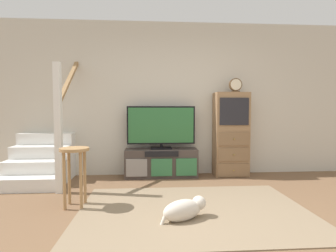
{
  "coord_description": "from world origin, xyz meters",
  "views": [
    {
      "loc": [
        -0.5,
        -2.34,
        1.14
      ],
      "look_at": [
        -0.21,
        1.73,
        0.91
      ],
      "focal_mm": 28.46,
      "sensor_mm": 36.0,
      "label": 1
    }
  ],
  "objects_px": {
    "media_console": "(161,163)",
    "television": "(161,126)",
    "side_cabinet": "(231,134)",
    "bar_stool_near": "(75,163)",
    "desk_clock": "(236,85)",
    "dog": "(185,209)"
  },
  "relations": [
    {
      "from": "media_console",
      "to": "television",
      "type": "height_order",
      "value": "television"
    },
    {
      "from": "side_cabinet",
      "to": "bar_stool_near",
      "type": "distance_m",
      "value": 2.69
    },
    {
      "from": "media_console",
      "to": "desk_clock",
      "type": "distance_m",
      "value": 1.86
    },
    {
      "from": "media_console",
      "to": "side_cabinet",
      "type": "relative_size",
      "value": 0.85
    },
    {
      "from": "desk_clock",
      "to": "dog",
      "type": "relative_size",
      "value": 0.48
    },
    {
      "from": "television",
      "to": "side_cabinet",
      "type": "xyz_separation_m",
      "value": [
        1.22,
        -0.01,
        -0.15
      ]
    },
    {
      "from": "desk_clock",
      "to": "bar_stool_near",
      "type": "height_order",
      "value": "desk_clock"
    },
    {
      "from": "television",
      "to": "desk_clock",
      "type": "height_order",
      "value": "desk_clock"
    },
    {
      "from": "television",
      "to": "desk_clock",
      "type": "xyz_separation_m",
      "value": [
        1.29,
        -0.03,
        0.7
      ]
    },
    {
      "from": "media_console",
      "to": "side_cabinet",
      "type": "height_order",
      "value": "side_cabinet"
    },
    {
      "from": "television",
      "to": "side_cabinet",
      "type": "distance_m",
      "value": 1.23
    },
    {
      "from": "dog",
      "to": "media_console",
      "type": "bearing_deg",
      "value": 95.07
    },
    {
      "from": "television",
      "to": "bar_stool_near",
      "type": "height_order",
      "value": "television"
    },
    {
      "from": "desk_clock",
      "to": "dog",
      "type": "height_order",
      "value": "desk_clock"
    },
    {
      "from": "television",
      "to": "bar_stool_near",
      "type": "xyz_separation_m",
      "value": [
        -1.08,
        -1.38,
        -0.35
      ]
    },
    {
      "from": "media_console",
      "to": "television",
      "type": "bearing_deg",
      "value": 90.0
    },
    {
      "from": "bar_stool_near",
      "to": "dog",
      "type": "distance_m",
      "value": 1.4
    },
    {
      "from": "media_console",
      "to": "television",
      "type": "xyz_separation_m",
      "value": [
        -0.0,
        0.02,
        0.63
      ]
    },
    {
      "from": "television",
      "to": "bar_stool_near",
      "type": "bearing_deg",
      "value": -128.03
    },
    {
      "from": "side_cabinet",
      "to": "bar_stool_near",
      "type": "relative_size",
      "value": 2.06
    },
    {
      "from": "desk_clock",
      "to": "side_cabinet",
      "type": "bearing_deg",
      "value": 167.35
    },
    {
      "from": "media_console",
      "to": "bar_stool_near",
      "type": "bearing_deg",
      "value": -128.51
    }
  ]
}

